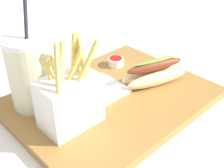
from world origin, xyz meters
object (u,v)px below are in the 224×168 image
object	(u,v)px
fries_basket	(70,100)
ketchup_cup_2	(65,86)
ketchup_cup_1	(116,61)
soda_cup	(32,72)
hot_dog_1	(154,73)
napkin_stack	(99,90)

from	to	relation	value
fries_basket	ketchup_cup_2	size ratio (longest dim) A/B	5.32
ketchup_cup_1	soda_cup	bearing A→B (deg)	-179.18
hot_dog_1	napkin_stack	distance (m)	0.13
soda_cup	ketchup_cup_1	world-z (taller)	soda_cup
soda_cup	fries_basket	world-z (taller)	soda_cup
napkin_stack	soda_cup	bearing A→B (deg)	153.99
fries_basket	soda_cup	bearing A→B (deg)	97.55
soda_cup	ketchup_cup_2	world-z (taller)	soda_cup
soda_cup	fries_basket	bearing A→B (deg)	-82.45
ketchup_cup_2	fries_basket	bearing A→B (deg)	-119.69
hot_dog_1	ketchup_cup_1	world-z (taller)	hot_dog_1
hot_dog_1	ketchup_cup_1	bearing A→B (deg)	93.39
ketchup_cup_2	napkin_stack	size ratio (longest dim) A/B	0.30
hot_dog_1	soda_cup	bearing A→B (deg)	154.09
soda_cup	ketchup_cup_1	distance (m)	0.24
ketchup_cup_1	ketchup_cup_2	world-z (taller)	ketchup_cup_1
ketchup_cup_2	soda_cup	bearing A→B (deg)	178.96
fries_basket	ketchup_cup_1	bearing A→B (deg)	25.94
soda_cup	ketchup_cup_2	bearing A→B (deg)	-1.04
ketchup_cup_2	napkin_stack	bearing A→B (deg)	-49.30
ketchup_cup_1	ketchup_cup_2	distance (m)	0.16
soda_cup	fries_basket	xyz separation A→B (m)	(0.01, -0.10, -0.02)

